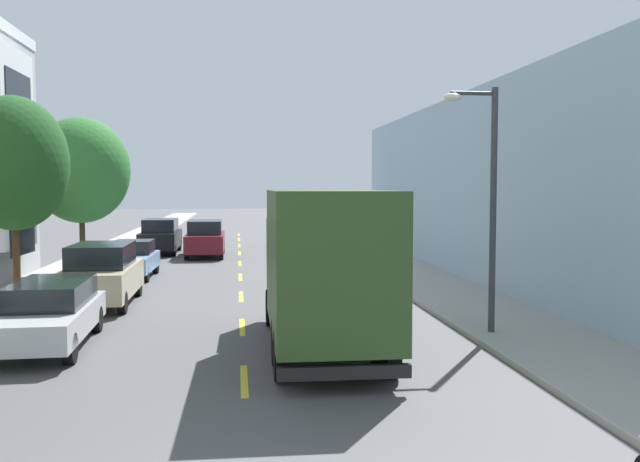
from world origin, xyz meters
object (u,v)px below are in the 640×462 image
street_tree_second (14,164)px  parked_suv_champagne (102,274)px  parked_wagon_forest (312,234)px  delivery_box_truck (323,263)px  parked_hatchback_sky (132,259)px  parked_wagon_silver (49,312)px  street_tree_third (81,170)px  moving_burgundy_sedan (205,238)px  street_lamp (487,189)px  parked_suv_black (161,236)px

street_tree_second → parked_suv_champagne: 4.26m
parked_suv_champagne → parked_wagon_forest: size_ratio=1.02×
delivery_box_truck → parked_hatchback_sky: size_ratio=1.82×
delivery_box_truck → parked_wagon_silver: size_ratio=1.55×
street_tree_second → parked_wagon_silver: (1.94, -4.00, -3.57)m
delivery_box_truck → parked_wagon_silver: delivery_box_truck is taller
street_tree_third → moving_burgundy_sedan: 9.64m
street_lamp → delivery_box_truck: size_ratio=0.81×
parked_wagon_forest → parked_suv_champagne: bearing=-114.3°
parked_wagon_forest → parked_hatchback_sky: bearing=-124.2°
street_tree_third → street_lamp: street_tree_third is taller
parked_wagon_silver → moving_burgundy_sedan: moving_burgundy_sedan is taller
street_tree_third → street_lamp: bearing=-45.7°
parked_hatchback_sky → parked_suv_black: bearing=89.8°
street_tree_second → delivery_box_truck: size_ratio=0.84×
street_tree_third → parked_hatchback_sky: street_tree_third is taller
street_lamp → moving_burgundy_sedan: 21.99m
street_lamp → parked_wagon_forest: street_lamp is taller
street_tree_third → parked_hatchback_sky: bearing=-8.5°
street_tree_second → parked_wagon_forest: (10.87, 21.06, -3.57)m
parked_suv_champagne → parked_suv_black: bearing=90.1°
delivery_box_truck → parked_wagon_forest: delivery_box_truck is taller
delivery_box_truck → parked_suv_champagne: 9.22m
parked_suv_black → moving_burgundy_sedan: bearing=-39.0°
parked_suv_black → moving_burgundy_sedan: 3.29m
parked_hatchback_sky → parked_wagon_silver: size_ratio=0.85×
parked_wagon_silver → street_lamp: bearing=-1.8°
parked_wagon_silver → parked_wagon_forest: bearing=70.4°
parked_wagon_silver → parked_wagon_forest: 26.60m
street_lamp → parked_hatchback_sky: street_lamp is taller
street_lamp → parked_suv_champagne: size_ratio=1.24×
street_tree_third → parked_wagon_silver: bearing=-81.1°
moving_burgundy_sedan → parked_wagon_forest: bearing=38.4°
parked_wagon_forest → street_tree_third: bearing=-130.5°
delivery_box_truck → parked_suv_champagne: size_ratio=1.53×
street_tree_third → parked_wagon_forest: street_tree_third is taller
street_tree_second → parked_suv_champagne: bearing=37.2°
street_tree_second → street_tree_third: street_tree_third is taller
street_tree_second → parked_wagon_forest: 23.97m
parked_suv_black → moving_burgundy_sedan: same height
parked_wagon_silver → moving_burgundy_sedan: (2.66, 20.09, 0.18)m
parked_hatchback_sky → parked_wagon_silver: 12.04m
parked_suv_black → parked_suv_champagne: 16.60m
street_tree_third → parked_hatchback_sky: (2.01, -0.30, -3.62)m
street_tree_third → parked_wagon_forest: 17.11m
street_tree_second → parked_wagon_forest: size_ratio=1.30×
street_tree_second → parked_wagon_silver: street_tree_second is taller
street_lamp → parked_wagon_forest: (-1.46, 25.38, -2.84)m
street_tree_second → parked_wagon_forest: bearing=62.7°
delivery_box_truck → parked_suv_black: bearing=104.7°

